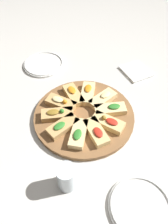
# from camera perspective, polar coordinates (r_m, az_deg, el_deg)

# --- Properties ---
(ground_plane) EXTENTS (3.00, 3.00, 0.00)m
(ground_plane) POSITION_cam_1_polar(r_m,az_deg,el_deg) (0.94, 0.00, -1.30)
(ground_plane) COLOR beige
(serving_board) EXTENTS (0.42, 0.42, 0.02)m
(serving_board) POSITION_cam_1_polar(r_m,az_deg,el_deg) (0.93, 0.00, -0.92)
(serving_board) COLOR brown
(serving_board) RESTS_ON ground_plane
(focaccia_slice_0) EXTENTS (0.07, 0.14, 0.04)m
(focaccia_slice_0) POSITION_cam_1_polar(r_m,az_deg,el_deg) (0.91, -7.00, -0.57)
(focaccia_slice_0) COLOR tan
(focaccia_slice_0) RESTS_ON serving_board
(focaccia_slice_1) EXTENTS (0.12, 0.14, 0.04)m
(focaccia_slice_1) POSITION_cam_1_polar(r_m,az_deg,el_deg) (0.87, -5.53, -3.71)
(focaccia_slice_1) COLOR tan
(focaccia_slice_1) RESTS_ON serving_board
(focaccia_slice_2) EXTENTS (0.14, 0.10, 0.04)m
(focaccia_slice_2) POSITION_cam_1_polar(r_m,az_deg,el_deg) (0.84, -1.44, -5.64)
(focaccia_slice_2) COLOR #E5C689
(focaccia_slice_2) RESTS_ON serving_board
(focaccia_slice_3) EXTENTS (0.14, 0.08, 0.04)m
(focaccia_slice_3) POSITION_cam_1_polar(r_m,az_deg,el_deg) (0.85, 3.19, -5.17)
(focaccia_slice_3) COLOR #DBB775
(focaccia_slice_3) RESTS_ON serving_board
(focaccia_slice_4) EXTENTS (0.13, 0.14, 0.04)m
(focaccia_slice_4) POSITION_cam_1_polar(r_m,az_deg,el_deg) (0.88, 6.28, -2.71)
(focaccia_slice_4) COLOR #DBB775
(focaccia_slice_4) RESTS_ON serving_board
(focaccia_slice_5) EXTENTS (0.06, 0.14, 0.04)m
(focaccia_slice_5) POSITION_cam_1_polar(r_m,az_deg,el_deg) (0.93, 6.90, 0.71)
(focaccia_slice_5) COLOR #E5C689
(focaccia_slice_5) RESTS_ON serving_board
(focaccia_slice_6) EXTENTS (0.12, 0.14, 0.04)m
(focaccia_slice_6) POSITION_cam_1_polar(r_m,az_deg,el_deg) (0.97, 4.95, 3.45)
(focaccia_slice_6) COLOR #E5C689
(focaccia_slice_6) RESTS_ON serving_board
(focaccia_slice_7) EXTENTS (0.14, 0.10, 0.04)m
(focaccia_slice_7) POSITION_cam_1_polar(r_m,az_deg,el_deg) (0.99, 0.95, 4.94)
(focaccia_slice_7) COLOR #E5C689
(focaccia_slice_7) RESTS_ON serving_board
(focaccia_slice_8) EXTENTS (0.14, 0.09, 0.04)m
(focaccia_slice_8) POSITION_cam_1_polar(r_m,az_deg,el_deg) (0.98, -2.81, 4.55)
(focaccia_slice_8) COLOR tan
(focaccia_slice_8) RESTS_ON serving_board
(focaccia_slice_9) EXTENTS (0.12, 0.14, 0.04)m
(focaccia_slice_9) POSITION_cam_1_polar(r_m,az_deg,el_deg) (0.95, -6.03, 2.37)
(focaccia_slice_9) COLOR tan
(focaccia_slice_9) RESTS_ON serving_board
(plate_left) EXTENTS (0.20, 0.20, 0.02)m
(plate_left) POSITION_cam_1_polar(r_m,az_deg,el_deg) (0.77, 14.56, -22.83)
(plate_left) COLOR white
(plate_left) RESTS_ON ground_plane
(plate_right) EXTENTS (0.22, 0.22, 0.02)m
(plate_right) POSITION_cam_1_polar(r_m,az_deg,el_deg) (1.21, -10.47, 12.25)
(plate_right) COLOR white
(plate_right) RESTS_ON ground_plane
(water_glass) EXTENTS (0.06, 0.06, 0.11)m
(water_glass) POSITION_cam_1_polar(r_m,az_deg,el_deg) (0.74, -4.58, -16.63)
(water_glass) COLOR silver
(water_glass) RESTS_ON ground_plane
(napkin_stack) EXTENTS (0.17, 0.15, 0.01)m
(napkin_stack) POSITION_cam_1_polar(r_m,az_deg,el_deg) (1.18, 13.33, 10.30)
(napkin_stack) COLOR white
(napkin_stack) RESTS_ON ground_plane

